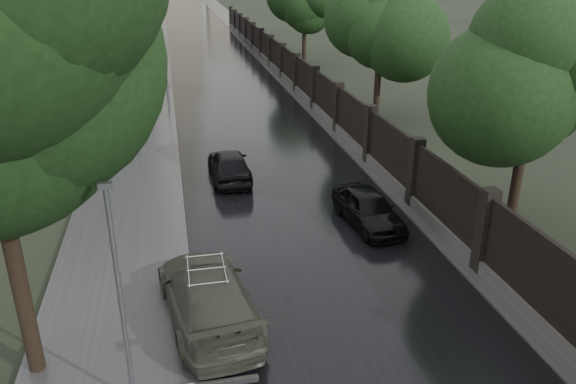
% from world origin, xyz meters
% --- Properties ---
extents(fence_right, '(0.45, 75.72, 2.70)m').
position_xyz_m(fence_right, '(4.60, 32.01, 1.01)').
color(fence_right, '#383533').
rests_on(fence_right, ground).
extents(tree_left_far, '(4.25, 4.25, 7.39)m').
position_xyz_m(tree_left_far, '(-8.00, 30.00, 5.24)').
color(tree_left_far, black).
rests_on(tree_left_far, ground).
extents(tree_right_a, '(4.08, 4.08, 7.01)m').
position_xyz_m(tree_right_a, '(7.50, 8.00, 4.95)').
color(tree_right_a, black).
rests_on(tree_right_a, ground).
extents(tree_right_b, '(4.08, 4.08, 7.01)m').
position_xyz_m(tree_right_b, '(7.50, 22.00, 4.95)').
color(tree_right_b, black).
rests_on(tree_right_b, ground).
extents(tree_right_c, '(4.08, 4.08, 7.01)m').
position_xyz_m(tree_right_c, '(7.50, 40.00, 4.95)').
color(tree_right_c, black).
rests_on(tree_right_c, ground).
extents(lamp_post, '(0.25, 0.12, 5.11)m').
position_xyz_m(lamp_post, '(-5.40, 1.50, 2.67)').
color(lamp_post, '#59595E').
rests_on(lamp_post, ground).
extents(traffic_light, '(0.16, 0.32, 4.00)m').
position_xyz_m(traffic_light, '(-4.30, 24.99, 2.40)').
color(traffic_light, '#59595E').
rests_on(traffic_light, ground).
extents(volga_sedan, '(2.76, 5.41, 1.50)m').
position_xyz_m(volga_sedan, '(-3.60, 4.22, 0.75)').
color(volga_sedan, '#3E4234').
rests_on(volga_sedan, ground).
extents(hatchback_left, '(1.67, 4.00, 1.35)m').
position_xyz_m(hatchback_left, '(-1.94, 14.14, 0.68)').
color(hatchback_left, black).
rests_on(hatchback_left, ground).
extents(car_right_near, '(1.93, 3.92, 1.29)m').
position_xyz_m(car_right_near, '(2.36, 8.78, 0.64)').
color(car_right_near, black).
rests_on(car_right_near, ground).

